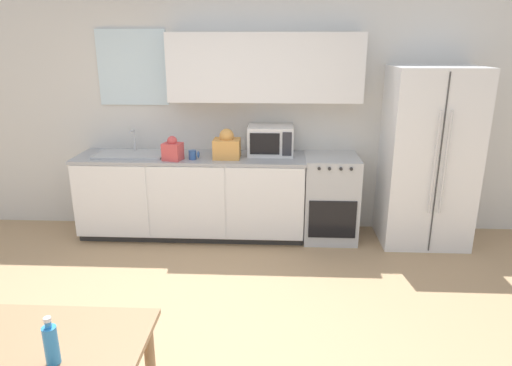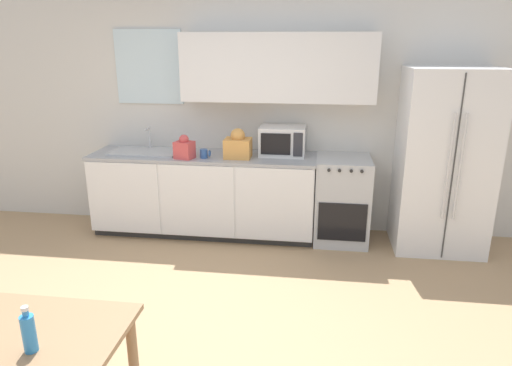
{
  "view_description": "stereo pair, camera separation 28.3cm",
  "coord_description": "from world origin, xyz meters",
  "px_view_note": "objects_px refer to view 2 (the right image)",
  "views": [
    {
      "loc": [
        0.64,
        -2.73,
        2.09
      ],
      "look_at": [
        0.48,
        0.57,
        1.05
      ],
      "focal_mm": 32.0,
      "sensor_mm": 36.0,
      "label": 1
    },
    {
      "loc": [
        0.92,
        -2.71,
        2.09
      ],
      "look_at": [
        0.48,
        0.57,
        1.05
      ],
      "focal_mm": 32.0,
      "sensor_mm": 36.0,
      "label": 2
    }
  ],
  "objects_px": {
    "refrigerator": "(444,162)",
    "drink_bottle": "(29,332)",
    "microwave": "(282,141)",
    "coffee_mug": "(205,154)",
    "oven_range": "(342,200)"
  },
  "relations": [
    {
      "from": "refrigerator",
      "to": "drink_bottle",
      "type": "height_order",
      "value": "refrigerator"
    },
    {
      "from": "microwave",
      "to": "drink_bottle",
      "type": "height_order",
      "value": "microwave"
    },
    {
      "from": "microwave",
      "to": "coffee_mug",
      "type": "xyz_separation_m",
      "value": [
        -0.79,
        -0.25,
        -0.11
      ]
    },
    {
      "from": "refrigerator",
      "to": "microwave",
      "type": "xyz_separation_m",
      "value": [
        -1.63,
        0.13,
        0.14
      ]
    },
    {
      "from": "oven_range",
      "to": "drink_bottle",
      "type": "relative_size",
      "value": 3.99
    },
    {
      "from": "microwave",
      "to": "refrigerator",
      "type": "bearing_deg",
      "value": -4.5
    },
    {
      "from": "oven_range",
      "to": "microwave",
      "type": "relative_size",
      "value": 1.91
    },
    {
      "from": "refrigerator",
      "to": "drink_bottle",
      "type": "distance_m",
      "value": 3.95
    },
    {
      "from": "refrigerator",
      "to": "oven_range",
      "type": "bearing_deg",
      "value": 177.95
    },
    {
      "from": "microwave",
      "to": "oven_range",
      "type": "bearing_deg",
      "value": -8.16
    },
    {
      "from": "oven_range",
      "to": "microwave",
      "type": "bearing_deg",
      "value": 171.84
    },
    {
      "from": "oven_range",
      "to": "coffee_mug",
      "type": "distance_m",
      "value": 1.54
    },
    {
      "from": "oven_range",
      "to": "coffee_mug",
      "type": "bearing_deg",
      "value": -173.83
    },
    {
      "from": "oven_range",
      "to": "refrigerator",
      "type": "height_order",
      "value": "refrigerator"
    },
    {
      "from": "oven_range",
      "to": "drink_bottle",
      "type": "height_order",
      "value": "drink_bottle"
    }
  ]
}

